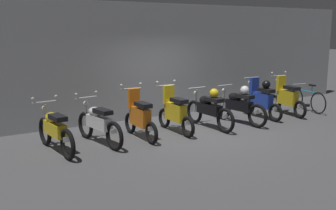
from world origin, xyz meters
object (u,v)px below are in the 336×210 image
(motorbike_slot_2, at_px, (139,117))
(motorbike_slot_4, at_px, (209,108))
(motorbike_slot_1, at_px, (98,123))
(motorbike_slot_5, at_px, (239,105))
(motorbike_slot_7, at_px, (287,98))
(motorbike_slot_0, at_px, (55,130))
(bicycle, at_px, (307,100))
(motorbike_slot_6, at_px, (261,99))
(motorbike_slot_3, at_px, (175,112))

(motorbike_slot_2, bearing_deg, motorbike_slot_4, -1.95)
(motorbike_slot_1, height_order, motorbike_slot_2, motorbike_slot_2)
(motorbike_slot_5, xyz_separation_m, motorbike_slot_7, (2.05, 0.13, 0.00))
(motorbike_slot_0, bearing_deg, motorbike_slot_5, -0.72)
(motorbike_slot_5, xyz_separation_m, bicycle, (3.04, 0.17, -0.16))
(motorbike_slot_5, bearing_deg, bicycle, 3.12)
(motorbike_slot_2, bearing_deg, motorbike_slot_5, -1.75)
(motorbike_slot_1, distance_m, bicycle, 7.14)
(motorbike_slot_4, bearing_deg, motorbike_slot_1, 177.69)
(motorbike_slot_7, distance_m, bicycle, 1.00)
(motorbike_slot_5, xyz_separation_m, motorbike_slot_6, (1.02, 0.18, 0.04))
(motorbike_slot_2, xyz_separation_m, motorbike_slot_4, (2.05, -0.07, -0.00))
(motorbike_slot_0, height_order, motorbike_slot_3, motorbike_slot_3)
(motorbike_slot_3, xyz_separation_m, bicycle, (5.08, 0.05, -0.17))
(motorbike_slot_0, distance_m, motorbike_slot_4, 4.09)
(motorbike_slot_0, relative_size, motorbike_slot_1, 1.00)
(motorbike_slot_4, relative_size, bicycle, 1.14)
(motorbike_slot_0, height_order, motorbike_slot_7, motorbike_slot_7)
(motorbike_slot_1, height_order, motorbike_slot_4, motorbike_slot_1)
(motorbike_slot_4, distance_m, motorbike_slot_7, 3.08)
(motorbike_slot_5, relative_size, motorbike_slot_6, 1.16)
(motorbike_slot_1, xyz_separation_m, motorbike_slot_2, (1.03, -0.05, 0.04))
(motorbike_slot_6, xyz_separation_m, motorbike_slot_7, (1.03, -0.06, -0.04))
(motorbike_slot_2, distance_m, motorbike_slot_4, 2.05)
(motorbike_slot_0, relative_size, motorbike_slot_6, 1.16)
(motorbike_slot_0, bearing_deg, motorbike_slot_1, 4.73)
(motorbike_slot_2, height_order, motorbike_slot_5, motorbike_slot_2)
(motorbike_slot_2, relative_size, motorbike_slot_3, 1.00)
(bicycle, bearing_deg, motorbike_slot_3, -179.49)
(motorbike_slot_3, bearing_deg, motorbike_slot_6, 1.14)
(motorbike_slot_1, relative_size, motorbike_slot_7, 1.16)
(motorbike_slot_0, height_order, bicycle, motorbike_slot_0)
(motorbike_slot_6, bearing_deg, motorbike_slot_3, -178.86)
(motorbike_slot_0, xyz_separation_m, motorbike_slot_3, (3.07, 0.06, 0.04))
(motorbike_slot_1, distance_m, motorbike_slot_3, 2.05)
(motorbike_slot_2, height_order, motorbike_slot_7, same)
(motorbike_slot_2, bearing_deg, motorbike_slot_7, 0.35)
(motorbike_slot_0, distance_m, motorbike_slot_6, 6.14)
(motorbike_slot_2, bearing_deg, motorbike_slot_1, 176.95)
(motorbike_slot_2, bearing_deg, motorbike_slot_6, 1.22)
(motorbike_slot_3, distance_m, bicycle, 5.09)
(motorbike_slot_3, distance_m, motorbike_slot_4, 1.03)
(motorbike_slot_6, distance_m, bicycle, 2.02)
(motorbike_slot_6, bearing_deg, motorbike_slot_0, -178.91)
(motorbike_slot_0, xyz_separation_m, motorbike_slot_6, (6.14, 0.12, 0.07))
(motorbike_slot_7, xyz_separation_m, bicycle, (0.99, 0.04, -0.17))
(motorbike_slot_3, xyz_separation_m, motorbike_slot_7, (4.10, 0.01, 0.00))
(motorbike_slot_0, distance_m, motorbike_slot_5, 5.12)
(motorbike_slot_2, distance_m, motorbike_slot_3, 1.02)
(motorbike_slot_3, height_order, motorbike_slot_7, same)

